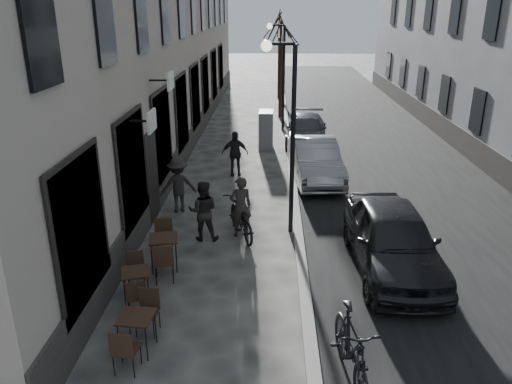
# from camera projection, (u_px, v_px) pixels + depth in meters

# --- Properties ---
(road) EXTENTS (7.30, 60.00, 0.00)m
(road) POSITION_uv_depth(u_px,v_px,m) (367.00, 141.00, 23.05)
(road) COLOR black
(road) RESTS_ON ground
(kerb) EXTENTS (0.25, 60.00, 0.12)m
(kerb) POSITION_uv_depth(u_px,v_px,m) (288.00, 139.00, 23.14)
(kerb) COLOR gray
(kerb) RESTS_ON ground
(streetlamp_near) EXTENTS (0.90, 0.28, 5.09)m
(streetlamp_near) POSITION_uv_depth(u_px,v_px,m) (287.00, 119.00, 12.70)
(streetlamp_near) COLOR black
(streetlamp_near) RESTS_ON ground
(streetlamp_far) EXTENTS (0.90, 0.28, 5.09)m
(streetlamp_far) POSITION_uv_depth(u_px,v_px,m) (280.00, 65.00, 23.93)
(streetlamp_far) COLOR black
(streetlamp_far) RESTS_ON ground
(tree_near) EXTENTS (2.40, 2.40, 5.70)m
(tree_near) POSITION_uv_depth(u_px,v_px,m) (281.00, 30.00, 26.20)
(tree_near) COLOR black
(tree_near) RESTS_ON ground
(tree_far) EXTENTS (2.40, 2.40, 5.70)m
(tree_far) POSITION_uv_depth(u_px,v_px,m) (280.00, 25.00, 31.82)
(tree_far) COLOR black
(tree_far) RESTS_ON ground
(bistro_set_a) EXTENTS (0.65, 1.50, 0.87)m
(bistro_set_a) POSITION_uv_depth(u_px,v_px,m) (137.00, 330.00, 8.90)
(bistro_set_a) COLOR black
(bistro_set_a) RESTS_ON ground
(bistro_set_b) EXTENTS (0.74, 1.44, 0.82)m
(bistro_set_b) POSITION_uv_depth(u_px,v_px,m) (136.00, 283.00, 10.45)
(bistro_set_b) COLOR black
(bistro_set_b) RESTS_ON ground
(bistro_set_c) EXTENTS (0.77, 1.66, 0.95)m
(bistro_set_c) POSITION_uv_depth(u_px,v_px,m) (164.00, 250.00, 11.72)
(bistro_set_c) COLOR black
(bistro_set_c) RESTS_ON ground
(utility_cabinet) EXTENTS (0.62, 1.10, 1.64)m
(utility_cabinet) POSITION_uv_depth(u_px,v_px,m) (266.00, 130.00, 21.52)
(utility_cabinet) COLOR slate
(utility_cabinet) RESTS_ON ground
(bicycle) EXTENTS (1.31, 2.07, 1.03)m
(bicycle) POSITION_uv_depth(u_px,v_px,m) (241.00, 218.00, 13.40)
(bicycle) COLOR black
(bicycle) RESTS_ON ground
(cyclist_rider) EXTENTS (0.71, 0.59, 1.68)m
(cyclist_rider) POSITION_uv_depth(u_px,v_px,m) (241.00, 207.00, 13.29)
(cyclist_rider) COLOR #292723
(cyclist_rider) RESTS_ON ground
(pedestrian_near) EXTENTS (0.81, 0.64, 1.63)m
(pedestrian_near) POSITION_uv_depth(u_px,v_px,m) (203.00, 211.00, 13.07)
(pedestrian_near) COLOR black
(pedestrian_near) RESTS_ON ground
(pedestrian_mid) EXTENTS (1.21, 0.90, 1.67)m
(pedestrian_mid) POSITION_uv_depth(u_px,v_px,m) (178.00, 185.00, 14.89)
(pedestrian_mid) COLOR #272522
(pedestrian_mid) RESTS_ON ground
(pedestrian_far) EXTENTS (1.01, 0.54, 1.65)m
(pedestrian_far) POSITION_uv_depth(u_px,v_px,m) (235.00, 153.00, 18.10)
(pedestrian_far) COLOR black
(pedestrian_far) RESTS_ON ground
(car_near) EXTENTS (1.92, 4.59, 1.55)m
(car_near) POSITION_uv_depth(u_px,v_px,m) (393.00, 239.00, 11.61)
(car_near) COLOR black
(car_near) RESTS_ON ground
(car_mid) EXTENTS (1.87, 4.47, 1.43)m
(car_mid) POSITION_uv_depth(u_px,v_px,m) (315.00, 160.00, 17.70)
(car_mid) COLOR #92959A
(car_mid) RESTS_ON ground
(car_far) EXTENTS (2.11, 4.45, 1.25)m
(car_far) POSITION_uv_depth(u_px,v_px,m) (307.00, 130.00, 22.31)
(car_far) COLOR #3A3E45
(car_far) RESTS_ON ground
(moped) EXTENTS (0.82, 2.18, 1.28)m
(moped) POSITION_uv_depth(u_px,v_px,m) (351.00, 349.00, 8.11)
(moped) COLOR black
(moped) RESTS_ON ground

